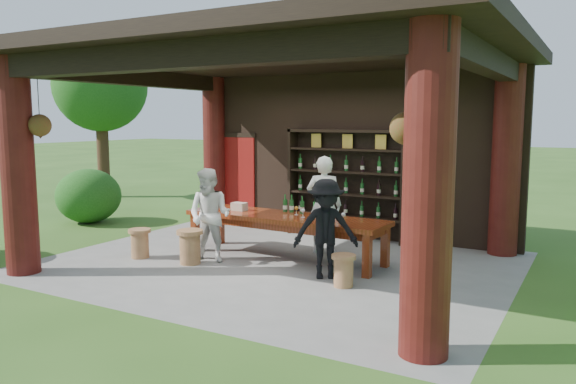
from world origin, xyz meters
The scene contains 15 objects.
ground centered at (0.00, 0.00, 0.00)m, with size 90.00×90.00×0.00m, color #2D5119.
pavilion centered at (-0.01, 0.43, 2.13)m, with size 7.50×6.00×3.60m.
wine_shelf centered at (0.17, 2.45, 1.09)m, with size 2.47×0.38×2.18m.
tasting_table centered at (-0.05, 0.38, 0.64)m, with size 3.64×1.05×0.75m.
stool_near_left centered at (-1.23, -0.71, 0.30)m, with size 0.43×0.43×0.57m.
stool_near_right centered at (1.50, -0.64, 0.25)m, with size 0.35×0.35×0.46m.
stool_far_left centered at (-2.25, -0.81, 0.27)m, with size 0.38×0.38×0.50m.
host centered at (0.34, 1.10, 0.87)m, with size 0.63×0.42×1.74m, color white.
guest_woman centered at (-1.03, -0.42, 0.78)m, with size 0.76×0.59×1.57m, color silver.
guest_man centered at (1.08, -0.36, 0.75)m, with size 0.97×0.56×1.50m, color black.
table_bottles centered at (-0.07, 0.70, 0.90)m, with size 0.43×0.12×0.31m.
table_glasses centered at (0.58, 0.41, 0.82)m, with size 1.04×0.27×0.15m.
napkin_basket centered at (-1.02, 0.43, 0.82)m, with size 0.26×0.18×0.14m, color #BF6672.
shrubs centered at (1.96, 0.51, 0.55)m, with size 13.63×8.11×1.36m.
trees centered at (3.67, 1.28, 3.37)m, with size 21.47×9.78×4.80m.
Camera 1 is at (4.62, -7.79, 2.37)m, focal length 35.00 mm.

